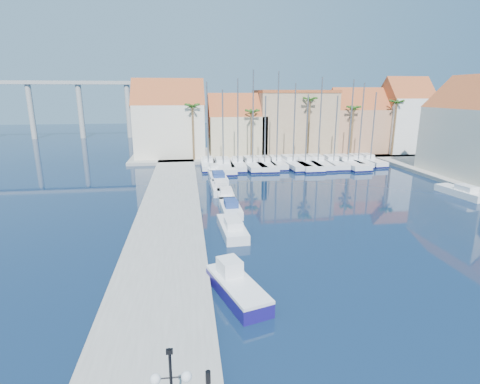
# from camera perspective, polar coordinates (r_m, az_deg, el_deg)

# --- Properties ---
(ground) EXTENTS (260.00, 260.00, 0.00)m
(ground) POSITION_cam_1_polar(r_m,az_deg,el_deg) (25.34, 9.31, -12.35)
(ground) COLOR black
(ground) RESTS_ON ground
(quay_west) EXTENTS (6.00, 77.00, 0.50)m
(quay_west) POSITION_cam_1_polar(r_m,az_deg,el_deg) (36.75, -10.69, -3.23)
(quay_west) COLOR gray
(quay_west) RESTS_ON ground
(shore_north) EXTENTS (54.00, 16.00, 0.50)m
(shore_north) POSITION_cam_1_polar(r_m,az_deg,el_deg) (72.38, 5.70, 5.86)
(shore_north) COLOR gray
(shore_north) RESTS_ON ground
(bollard) EXTENTS (0.21, 0.21, 0.53)m
(bollard) POSITION_cam_1_polar(r_m,az_deg,el_deg) (16.34, -4.89, -26.30)
(bollard) COLOR black
(bollard) RESTS_ON quay_west
(fishing_boat) EXTENTS (3.36, 5.80, 1.93)m
(fishing_boat) POSITION_cam_1_polar(r_m,az_deg,el_deg) (22.42, -0.59, -14.12)
(fishing_boat) COLOR navy
(fishing_boat) RESTS_ON ground
(motorboat_west_0) EXTENTS (2.16, 5.90, 1.40)m
(motorboat_west_0) POSITION_cam_1_polar(r_m,az_deg,el_deg) (31.62, -1.18, -5.48)
(motorboat_west_0) COLOR white
(motorboat_west_0) RESTS_ON ground
(motorboat_west_1) EXTENTS (1.86, 5.63, 1.40)m
(motorboat_west_1) POSITION_cam_1_polar(r_m,az_deg,el_deg) (37.13, -1.47, -2.36)
(motorboat_west_1) COLOR white
(motorboat_west_1) RESTS_ON ground
(motorboat_west_2) EXTENTS (1.89, 5.51, 1.40)m
(motorboat_west_2) POSITION_cam_1_polar(r_m,az_deg,el_deg) (41.67, -2.22, -0.44)
(motorboat_west_2) COLOR white
(motorboat_west_2) RESTS_ON ground
(motorboat_west_3) EXTENTS (1.93, 6.04, 1.40)m
(motorboat_west_3) POSITION_cam_1_polar(r_m,az_deg,el_deg) (45.07, -3.08, 0.73)
(motorboat_west_3) COLOR white
(motorboat_west_3) RESTS_ON ground
(motorboat_west_4) EXTENTS (2.26, 6.67, 1.40)m
(motorboat_west_4) POSITION_cam_1_polar(r_m,az_deg,el_deg) (50.33, -3.37, 2.23)
(motorboat_west_4) COLOR white
(motorboat_west_4) RESTS_ON ground
(motorboat_west_5) EXTENTS (2.19, 5.57, 1.40)m
(motorboat_west_5) POSITION_cam_1_polar(r_m,az_deg,el_deg) (55.57, -4.08, 3.43)
(motorboat_west_5) COLOR white
(motorboat_west_5) RESTS_ON ground
(motorboat_east_1) EXTENTS (2.79, 6.32, 1.40)m
(motorboat_east_1) POSITION_cam_1_polar(r_m,az_deg,el_deg) (49.92, 30.75, 0.02)
(motorboat_east_1) COLOR white
(motorboat_east_1) RESTS_ON ground
(sailboat_0) EXTENTS (2.26, 8.54, 13.11)m
(sailboat_0) POSITION_cam_1_polar(r_m,az_deg,el_deg) (59.38, -4.87, 4.27)
(sailboat_0) COLOR white
(sailboat_0) RESTS_ON ground
(sailboat_1) EXTENTS (3.08, 11.41, 11.98)m
(sailboat_1) POSITION_cam_1_polar(r_m,az_deg,el_deg) (58.20, -2.63, 4.02)
(sailboat_1) COLOR white
(sailboat_1) RESTS_ON ground
(sailboat_2) EXTENTS (3.10, 9.06, 13.56)m
(sailboat_2) POSITION_cam_1_polar(r_m,az_deg,el_deg) (59.09, -0.34, 4.26)
(sailboat_2) COLOR white
(sailboat_2) RESTS_ON ground
(sailboat_3) EXTENTS (3.35, 10.30, 14.82)m
(sailboat_3) POSITION_cam_1_polar(r_m,az_deg,el_deg) (59.37, 1.80, 4.30)
(sailboat_3) COLOR white
(sailboat_3) RESTS_ON ground
(sailboat_4) EXTENTS (2.75, 10.28, 11.09)m
(sailboat_4) POSITION_cam_1_polar(r_m,az_deg,el_deg) (59.67, 3.64, 4.28)
(sailboat_4) COLOR white
(sailboat_4) RESTS_ON ground
(sailboat_5) EXTENTS (2.56, 8.69, 14.64)m
(sailboat_5) POSITION_cam_1_polar(r_m,az_deg,el_deg) (60.62, 5.50, 4.50)
(sailboat_5) COLOR white
(sailboat_5) RESTS_ON ground
(sailboat_6) EXTENTS (3.75, 11.10, 12.95)m
(sailboat_6) POSITION_cam_1_polar(r_m,az_deg,el_deg) (61.05, 7.85, 4.43)
(sailboat_6) COLOR white
(sailboat_6) RESTS_ON ground
(sailboat_7) EXTENTS (3.10, 11.55, 11.31)m
(sailboat_7) POSITION_cam_1_polar(r_m,az_deg,el_deg) (61.27, 9.73, 4.37)
(sailboat_7) COLOR white
(sailboat_7) RESTS_ON ground
(sailboat_8) EXTENTS (3.55, 11.23, 13.86)m
(sailboat_8) POSITION_cam_1_polar(r_m,az_deg,el_deg) (62.22, 11.62, 4.47)
(sailboat_8) COLOR white
(sailboat_8) RESTS_ON ground
(sailboat_9) EXTENTS (3.30, 9.96, 11.10)m
(sailboat_9) POSITION_cam_1_polar(r_m,az_deg,el_deg) (62.65, 13.91, 4.39)
(sailboat_9) COLOR white
(sailboat_9) RESTS_ON ground
(sailboat_10) EXTENTS (3.76, 11.31, 13.49)m
(sailboat_10) POSITION_cam_1_polar(r_m,az_deg,el_deg) (63.20, 15.83, 4.36)
(sailboat_10) COLOR white
(sailboat_10) RESTS_ON ground
(sailboat_11) EXTENTS (3.02, 8.92, 13.02)m
(sailboat_11) POSITION_cam_1_polar(r_m,az_deg,el_deg) (64.87, 17.41, 4.53)
(sailboat_11) COLOR white
(sailboat_11) RESTS_ON ground
(sailboat_12) EXTENTS (2.65, 8.41, 11.62)m
(sailboat_12) POSITION_cam_1_polar(r_m,az_deg,el_deg) (66.01, 19.02, 4.56)
(sailboat_12) COLOR white
(sailboat_12) RESTS_ON ground
(building_0) EXTENTS (12.30, 9.00, 13.50)m
(building_0) POSITION_cam_1_polar(r_m,az_deg,el_deg) (68.67, -10.67, 10.47)
(building_0) COLOR beige
(building_0) RESTS_ON shore_north
(building_1) EXTENTS (10.30, 8.00, 11.00)m
(building_1) POSITION_cam_1_polar(r_m,az_deg,el_deg) (69.31, -0.52, 9.74)
(building_1) COLOR tan
(building_1) RESTS_ON shore_north
(building_2) EXTENTS (14.20, 10.20, 11.50)m
(building_2) POSITION_cam_1_polar(r_m,az_deg,el_deg) (72.47, 8.17, 10.58)
(building_2) COLOR tan
(building_2) RESTS_ON shore_north
(building_3) EXTENTS (10.30, 8.00, 12.00)m
(building_3) POSITION_cam_1_polar(r_m,az_deg,el_deg) (75.79, 17.26, 9.95)
(building_3) COLOR tan
(building_3) RESTS_ON shore_north
(building_4) EXTENTS (8.30, 8.00, 14.00)m
(building_4) POSITION_cam_1_polar(r_m,az_deg,el_deg) (79.09, 23.64, 10.37)
(building_4) COLOR white
(building_4) RESTS_ON shore_north
(palm_0) EXTENTS (2.60, 2.60, 10.15)m
(palm_0) POSITION_cam_1_polar(r_m,az_deg,el_deg) (63.48, -7.27, 12.57)
(palm_0) COLOR brown
(palm_0) RESTS_ON shore_north
(palm_1) EXTENTS (2.60, 2.60, 9.15)m
(palm_1) POSITION_cam_1_polar(r_m,az_deg,el_deg) (64.48, 1.87, 11.88)
(palm_1) COLOR brown
(palm_1) RESTS_ON shore_north
(palm_2) EXTENTS (2.60, 2.60, 11.15)m
(palm_2) POSITION_cam_1_polar(r_m,az_deg,el_deg) (66.86, 10.60, 13.36)
(palm_2) COLOR brown
(palm_2) RESTS_ON shore_north
(palm_3) EXTENTS (2.60, 2.60, 9.65)m
(palm_3) POSITION_cam_1_polar(r_m,az_deg,el_deg) (69.84, 16.91, 11.88)
(palm_3) COLOR brown
(palm_3) RESTS_ON shore_north
(palm_4) EXTENTS (2.60, 2.60, 10.65)m
(palm_4) POSITION_cam_1_polar(r_m,az_deg,el_deg) (73.50, 22.77, 12.23)
(palm_4) COLOR brown
(palm_4) RESTS_ON shore_north
(viaduct) EXTENTS (48.00, 2.20, 14.45)m
(viaduct) POSITION_cam_1_polar(r_m,az_deg,el_deg) (108.27, -25.95, 12.77)
(viaduct) COLOR #9E9E99
(viaduct) RESTS_ON ground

